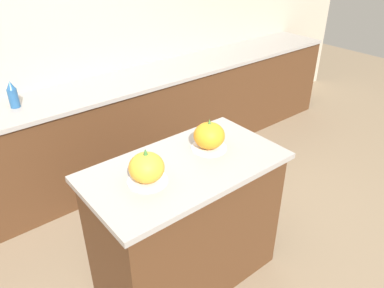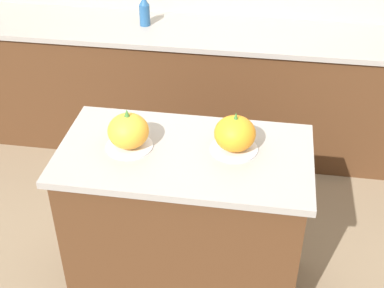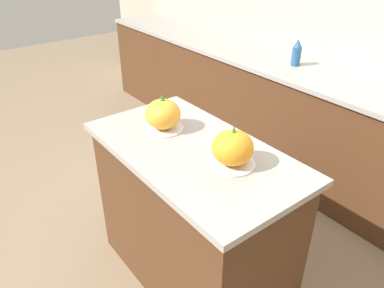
# 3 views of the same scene
# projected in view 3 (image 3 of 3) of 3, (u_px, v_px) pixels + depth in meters

# --- Properties ---
(ground_plane) EXTENTS (12.00, 12.00, 0.00)m
(ground_plane) POSITION_uv_depth(u_px,v_px,m) (193.00, 274.00, 2.36)
(ground_plane) COLOR #847056
(kitchen_island) EXTENTS (1.20, 0.66, 0.93)m
(kitchen_island) POSITION_uv_depth(u_px,v_px,m) (193.00, 217.00, 2.13)
(kitchen_island) COLOR #4C2D19
(kitchen_island) RESTS_ON ground_plane
(back_counter) EXTENTS (6.00, 0.60, 0.93)m
(back_counter) POSITION_uv_depth(u_px,v_px,m) (338.00, 142.00, 2.88)
(back_counter) COLOR #4C2D19
(back_counter) RESTS_ON ground_plane
(pumpkin_cake_left) EXTENTS (0.22, 0.22, 0.21)m
(pumpkin_cake_left) POSITION_uv_depth(u_px,v_px,m) (163.00, 115.00, 2.04)
(pumpkin_cake_left) COLOR silver
(pumpkin_cake_left) RESTS_ON kitchen_island
(pumpkin_cake_right) EXTENTS (0.23, 0.23, 0.20)m
(pumpkin_cake_right) POSITION_uv_depth(u_px,v_px,m) (233.00, 149.00, 1.73)
(pumpkin_cake_right) COLOR silver
(pumpkin_cake_right) RESTS_ON kitchen_island
(bottle_tall) EXTENTS (0.07, 0.07, 0.21)m
(bottle_tall) POSITION_uv_depth(u_px,v_px,m) (297.00, 53.00, 2.97)
(bottle_tall) COLOR #235184
(bottle_tall) RESTS_ON back_counter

